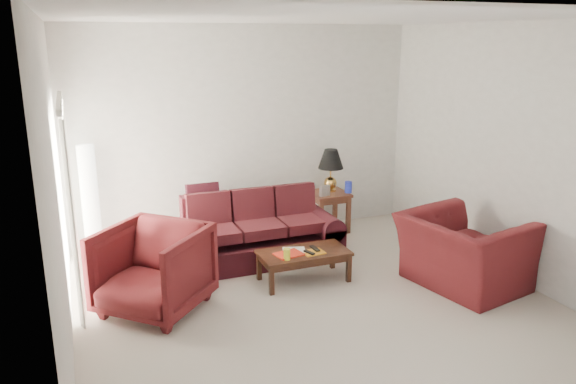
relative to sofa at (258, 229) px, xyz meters
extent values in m
plane|color=beige|center=(0.21, -1.39, -0.43)|extent=(5.00, 5.00, 0.00)
cube|color=silver|center=(-2.21, -0.09, 0.65)|extent=(0.10, 2.00, 2.16)
cube|color=black|center=(-0.54, 0.70, 0.27)|extent=(0.44, 0.22, 0.46)
cube|color=silver|center=(1.23, 0.61, 0.24)|extent=(0.16, 0.08, 0.15)
cylinder|color=#1C2CB7|center=(1.63, 0.64, 0.24)|extent=(0.11, 0.11, 0.17)
cube|color=#BAB9BE|center=(1.18, 1.00, 0.23)|extent=(0.13, 0.16, 0.05)
imported|color=#491013|center=(-1.45, -0.90, 0.03)|extent=(1.42, 1.42, 0.93)
imported|color=#461013|center=(1.99, -1.58, -0.02)|extent=(1.37, 1.49, 0.84)
cube|color=#AE2211|center=(0.11, -0.82, -0.05)|extent=(0.35, 0.29, 0.02)
cube|color=silver|center=(0.21, -0.72, -0.06)|extent=(0.31, 0.27, 0.02)
cube|color=orange|center=(0.40, -0.86, -0.06)|extent=(0.26, 0.20, 0.01)
cube|color=black|center=(0.34, -0.89, -0.04)|extent=(0.09, 0.16, 0.02)
cube|color=black|center=(0.45, -0.80, -0.03)|extent=(0.06, 0.18, 0.02)
cylinder|color=#FAF637|center=(0.04, -0.94, 0.00)|extent=(0.08, 0.08, 0.13)
camera|label=1|loc=(-2.12, -6.49, 2.38)|focal=35.00mm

